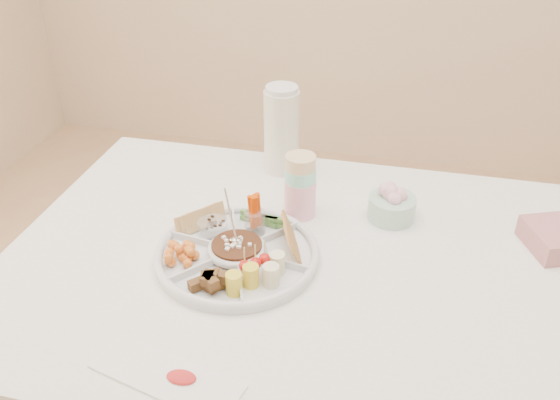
# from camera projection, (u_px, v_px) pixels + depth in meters

# --- Properties ---
(dining_table) EXTENTS (1.52, 1.02, 0.76)m
(dining_table) POSITION_uv_depth(u_px,v_px,m) (318.00, 374.00, 1.59)
(dining_table) COLOR white
(dining_table) RESTS_ON floor
(party_tray) EXTENTS (0.44, 0.44, 0.04)m
(party_tray) POSITION_uv_depth(u_px,v_px,m) (237.00, 252.00, 1.39)
(party_tray) COLOR silver
(party_tray) RESTS_ON dining_table
(bean_dip) EXTENTS (0.14, 0.14, 0.04)m
(bean_dip) POSITION_uv_depth(u_px,v_px,m) (237.00, 249.00, 1.38)
(bean_dip) COLOR #44250B
(bean_dip) RESTS_ON party_tray
(tortillas) EXTENTS (0.12, 0.12, 0.06)m
(tortillas) POSITION_uv_depth(u_px,v_px,m) (292.00, 240.00, 1.39)
(tortillas) COLOR olive
(tortillas) RESTS_ON party_tray
(carrot_cucumber) EXTENTS (0.12, 0.12, 0.09)m
(carrot_cucumber) POSITION_uv_depth(u_px,v_px,m) (260.00, 209.00, 1.47)
(carrot_cucumber) COLOR #DB4100
(carrot_cucumber) RESTS_ON party_tray
(pita_raisins) EXTENTS (0.12, 0.12, 0.06)m
(pita_raisins) POSITION_uv_depth(u_px,v_px,m) (208.00, 219.00, 1.46)
(pita_raisins) COLOR tan
(pita_raisins) RESTS_ON party_tray
(cherries) EXTENTS (0.12, 0.12, 0.04)m
(cherries) POSITION_uv_depth(u_px,v_px,m) (181.00, 251.00, 1.37)
(cherries) COLOR #CA661A
(cherries) RESTS_ON party_tray
(granola_chunks) EXTENTS (0.11, 0.11, 0.04)m
(granola_chunks) POSITION_uv_depth(u_px,v_px,m) (210.00, 280.00, 1.28)
(granola_chunks) COLOR brown
(granola_chunks) RESTS_ON party_tray
(banana_tomato) EXTENTS (0.14, 0.14, 0.10)m
(banana_tomato) POSITION_uv_depth(u_px,v_px,m) (270.00, 267.00, 1.28)
(banana_tomato) COLOR #EDC565
(banana_tomato) RESTS_ON party_tray
(cup_stack) EXTENTS (0.10, 0.10, 0.23)m
(cup_stack) POSITION_uv_depth(u_px,v_px,m) (300.00, 176.00, 1.50)
(cup_stack) COLOR beige
(cup_stack) RESTS_ON dining_table
(thermos) EXTENTS (0.12, 0.12, 0.27)m
(thermos) POSITION_uv_depth(u_px,v_px,m) (282.00, 129.00, 1.70)
(thermos) COLOR beige
(thermos) RESTS_ON dining_table
(flower_bowl) EXTENTS (0.14, 0.14, 0.09)m
(flower_bowl) POSITION_uv_depth(u_px,v_px,m) (392.00, 203.00, 1.52)
(flower_bowl) COLOR #A2BCAF
(flower_bowl) RESTS_ON dining_table
(placemat) EXTENTS (0.31, 0.17, 0.01)m
(placemat) POSITION_uv_depth(u_px,v_px,m) (166.00, 377.00, 1.10)
(placemat) COLOR white
(placemat) RESTS_ON dining_table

